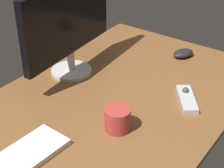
{
  "coord_description": "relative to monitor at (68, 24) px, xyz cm",
  "views": [
    {
      "loc": [
        -91.63,
        -69.39,
        81.76
      ],
      "look_at": [
        6.08,
        1.28,
        8.0
      ],
      "focal_mm": 59.19,
      "sensor_mm": 36.0,
      "label": 1
    }
  ],
  "objects": [
    {
      "name": "monitor",
      "position": [
        0.0,
        0.0,
        0.0
      ],
      "size": [
        53.16,
        17.59,
        39.58
      ],
      "rotation": [
        0.0,
        0.0,
        0.08
      ],
      "color": "silver",
      "rests_on": "desk"
    },
    {
      "name": "media_remote",
      "position": [
        9.38,
        -50.67,
        -21.52
      ],
      "size": [
        17.63,
        15.1,
        3.51
      ],
      "rotation": [
        0.0,
        0.0,
        0.63
      ],
      "color": "#B7B7BC",
      "rests_on": "desk"
    },
    {
      "name": "coffee_mug",
      "position": [
        -20.66,
        -39.17,
        -18.45
      ],
      "size": [
        8.98,
        8.98,
        8.16
      ],
      "primitive_type": "cylinder",
      "color": "#B23833",
      "rests_on": "desk"
    },
    {
      "name": "desk",
      "position": [
        -11.74,
        -27.24,
        -23.52
      ],
      "size": [
        140.0,
        84.0,
        2.0
      ],
      "primitive_type": "cube",
      "color": "brown",
      "rests_on": "ground"
    },
    {
      "name": "computer_mouse",
      "position": [
        41.95,
        -32.79,
        -20.77
      ],
      "size": [
        12.3,
        10.24,
        3.51
      ],
      "primitive_type": "ellipsoid",
      "rotation": [
        0.0,
        0.0,
        -0.4
      ],
      "color": "black",
      "rests_on": "desk"
    },
    {
      "name": "keyboard",
      "position": [
        -52.89,
        -24.14,
        -21.56
      ],
      "size": [
        34.92,
        14.68,
        1.93
      ],
      "primitive_type": "cube",
      "rotation": [
        0.0,
        0.0,
        -0.05
      ],
      "color": "white",
      "rests_on": "desk"
    }
  ]
}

